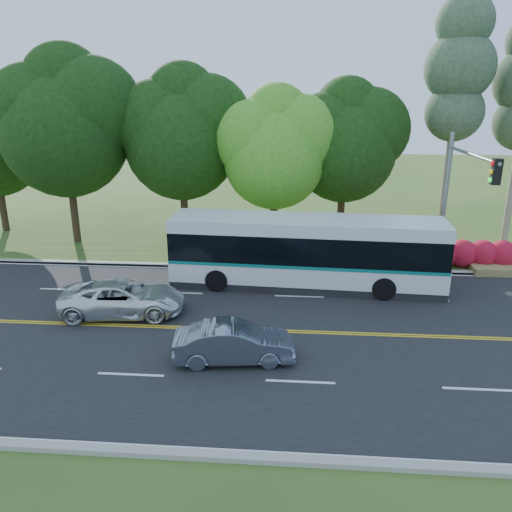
# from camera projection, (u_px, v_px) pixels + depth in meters

# --- Properties ---
(ground) EXTENTS (120.00, 120.00, 0.00)m
(ground) POSITION_uv_depth(u_px,v_px,m) (313.00, 333.00, 19.09)
(ground) COLOR #31511B
(ground) RESTS_ON ground
(road) EXTENTS (60.00, 14.00, 0.02)m
(road) POSITION_uv_depth(u_px,v_px,m) (313.00, 332.00, 19.08)
(road) COLOR black
(road) RESTS_ON ground
(curb_north) EXTENTS (60.00, 0.30, 0.15)m
(curb_north) POSITION_uv_depth(u_px,v_px,m) (309.00, 268.00, 25.84)
(curb_north) COLOR #A4A094
(curb_north) RESTS_ON ground
(curb_south) EXTENTS (60.00, 0.30, 0.15)m
(curb_south) POSITION_uv_depth(u_px,v_px,m) (322.00, 462.00, 12.29)
(curb_south) COLOR #A4A094
(curb_south) RESTS_ON ground
(grass_verge) EXTENTS (60.00, 4.00, 0.10)m
(grass_verge) POSITION_uv_depth(u_px,v_px,m) (308.00, 258.00, 27.60)
(grass_verge) COLOR #31511B
(grass_verge) RESTS_ON ground
(lane_markings) EXTENTS (57.60, 13.82, 0.00)m
(lane_markings) POSITION_uv_depth(u_px,v_px,m) (310.00, 332.00, 19.09)
(lane_markings) COLOR gold
(lane_markings) RESTS_ON road
(tree_row) EXTENTS (44.70, 9.10, 13.84)m
(tree_row) POSITION_uv_depth(u_px,v_px,m) (221.00, 129.00, 28.87)
(tree_row) COLOR #312315
(tree_row) RESTS_ON ground
(bougainvillea_hedge) EXTENTS (9.50, 2.25, 1.50)m
(bougainvillea_hedge) POSITION_uv_depth(u_px,v_px,m) (446.00, 254.00, 26.06)
(bougainvillea_hedge) COLOR maroon
(bougainvillea_hedge) RESTS_ON ground
(traffic_signal) EXTENTS (0.42, 6.10, 7.00)m
(traffic_signal) POSITION_uv_depth(u_px,v_px,m) (459.00, 188.00, 22.27)
(traffic_signal) COLOR gray
(traffic_signal) RESTS_ON ground
(transit_bus) EXTENTS (12.65, 3.43, 3.28)m
(transit_bus) POSITION_uv_depth(u_px,v_px,m) (306.00, 253.00, 23.22)
(transit_bus) COLOR silver
(transit_bus) RESTS_ON road
(sedan) EXTENTS (4.21, 1.93, 1.34)m
(sedan) POSITION_uv_depth(u_px,v_px,m) (234.00, 343.00, 16.86)
(sedan) COLOR slate
(sedan) RESTS_ON road
(suv) EXTENTS (5.24, 2.89, 1.39)m
(suv) POSITION_uv_depth(u_px,v_px,m) (123.00, 298.00, 20.47)
(suv) COLOR white
(suv) RESTS_ON road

